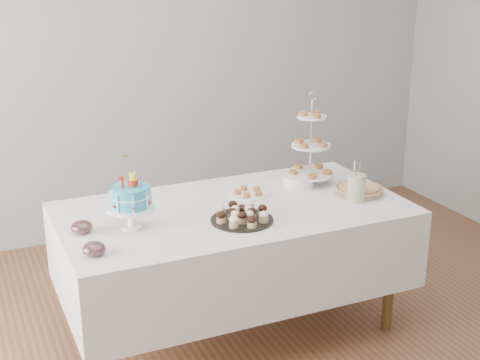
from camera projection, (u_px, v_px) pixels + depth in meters
name	position (u px, v px, depth m)	size (l,w,h in m)	color
floor	(255.00, 355.00, 3.69)	(5.00, 5.00, 0.00)	brown
walls	(258.00, 117.00, 3.26)	(5.04, 4.04, 2.70)	#9B9EA0
table	(234.00, 245.00, 3.78)	(1.92, 1.02, 0.77)	silver
birthday_cake	(131.00, 209.00, 3.40)	(0.25, 0.25, 0.38)	white
cupcake_tray	(242.00, 214.00, 3.51)	(0.33, 0.33, 0.08)	black
pie	(359.00, 190.00, 3.91)	(0.29, 0.29, 0.05)	tan
tiered_stand	(311.00, 146.00, 4.02)	(0.29, 0.29, 0.57)	silver
plate_stack	(298.00, 181.00, 4.02)	(0.19, 0.19, 0.07)	white
pastry_plate	(249.00, 193.00, 3.89)	(0.23, 0.23, 0.03)	white
jam_bowl_a	(94.00, 249.00, 3.11)	(0.11, 0.11, 0.07)	silver
jam_bowl_b	(82.00, 227.00, 3.36)	(0.11, 0.11, 0.07)	silver
utensil_pitcher	(356.00, 187.00, 3.78)	(0.11, 0.11, 0.24)	beige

